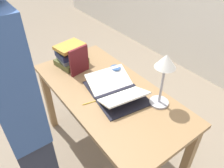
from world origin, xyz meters
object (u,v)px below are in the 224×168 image
(reading_lamp, at_px, (165,69))
(person_reader, at_px, (23,124))
(book_stack_tall, at_px, (71,55))
(coffee_mug, at_px, (116,72))
(pencil, at_px, (92,102))
(open_book, at_px, (116,90))
(book_standing_upright, at_px, (79,61))

(reading_lamp, distance_m, person_reader, 0.92)
(book_stack_tall, distance_m, person_reader, 0.86)
(coffee_mug, xyz_separation_m, pencil, (0.16, -0.34, -0.04))
(open_book, xyz_separation_m, coffee_mug, (-0.18, 0.13, 0.02))
(open_book, relative_size, pencil, 3.52)
(book_standing_upright, relative_size, coffee_mug, 2.21)
(book_standing_upright, height_order, pencil, book_standing_upright)
(open_book, height_order, pencil, open_book)
(book_standing_upright, relative_size, person_reader, 0.13)
(reading_lamp, relative_size, coffee_mug, 3.73)
(book_stack_tall, bearing_deg, reading_lamp, 16.52)
(open_book, bearing_deg, person_reader, -79.45)
(open_book, xyz_separation_m, reading_lamp, (0.28, 0.18, 0.27))
(book_standing_upright, relative_size, reading_lamp, 0.59)
(reading_lamp, distance_m, coffee_mug, 0.52)
(book_standing_upright, distance_m, pencil, 0.42)
(book_standing_upright, bearing_deg, coffee_mug, 36.28)
(open_book, relative_size, coffee_mug, 4.92)
(coffee_mug, relative_size, person_reader, 0.06)
(book_standing_upright, distance_m, person_reader, 0.74)
(person_reader, bearing_deg, coffee_mug, -76.05)
(open_book, distance_m, book_stack_tall, 0.58)
(book_stack_tall, bearing_deg, open_book, 7.11)
(open_book, height_order, book_standing_upright, book_standing_upright)
(book_stack_tall, bearing_deg, coffee_mug, 27.75)
(reading_lamp, xyz_separation_m, person_reader, (-0.25, -0.87, -0.17))
(open_book, distance_m, pencil, 0.20)
(reading_lamp, bearing_deg, book_standing_upright, -158.89)
(person_reader, bearing_deg, book_stack_tall, -46.11)
(book_stack_tall, distance_m, book_standing_upright, 0.17)
(reading_lamp, height_order, coffee_mug, reading_lamp)
(book_stack_tall, xyz_separation_m, pencil, (0.55, -0.13, -0.09))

